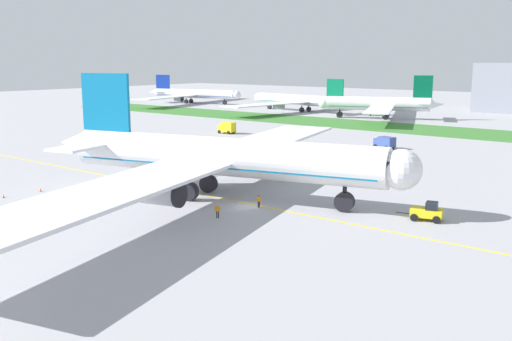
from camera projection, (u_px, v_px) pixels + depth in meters
ground_plane at (248, 207)px, 76.45m from camera, size 600.00×600.00×0.00m
apron_taxi_line at (254, 205)px, 77.38m from camera, size 280.00×0.36×0.01m
grass_median_strip at (484, 134)px, 150.66m from camera, size 320.00×24.00×0.10m
airliner_foreground at (216, 157)px, 80.10m from camera, size 53.98×87.54×17.12m
pushback_tug at (427, 212)px, 69.72m from camera, size 5.60×3.25×2.29m
ground_crew_wingwalker_port at (218, 210)px, 70.63m from camera, size 0.51×0.51×1.76m
ground_crew_marshaller_front at (259, 200)px, 75.72m from camera, size 0.32×0.58×1.67m
traffic_cone_near_nose at (41, 190)px, 85.22m from camera, size 0.36×0.36×0.58m
traffic_cone_port_wing at (3, 196)px, 81.21m from camera, size 0.36×0.36×0.58m
traffic_cone_starboard_wing at (21, 202)px, 77.75m from camera, size 0.36×0.36×0.58m
service_truck_baggage_loader at (385, 142)px, 126.23m from camera, size 4.89×3.35×2.63m
service_truck_fuel_bowser at (227, 127)px, 152.33m from camera, size 4.73×2.89×2.99m
parked_airliner_far_left at (193, 94)px, 257.83m from camera, size 45.87×75.71×12.48m
parked_airliner_far_centre at (301, 100)px, 216.94m from camera, size 46.55×76.10×12.48m
parked_airliner_far_right at (380, 104)px, 190.20m from camera, size 38.55×61.86×14.22m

